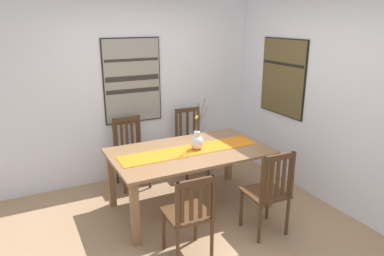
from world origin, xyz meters
TOP-DOWN VIEW (x-y plane):
  - ground_plane at (0.00, 0.00)m, footprint 6.40×6.40m
  - wall_back at (0.00, 1.86)m, footprint 6.40×0.12m
  - wall_side at (1.86, 0.00)m, footprint 0.12×6.40m
  - dining_table at (0.20, 0.57)m, footprint 1.89×1.09m
  - table_runner at (0.20, 0.57)m, footprint 1.74×0.36m
  - centerpiece_vase at (0.29, 0.55)m, footprint 0.22×0.25m
  - chair_0 at (0.69, 1.51)m, footprint 0.43×0.43m
  - chair_1 at (-0.26, 1.52)m, footprint 0.43×0.43m
  - chair_2 at (-0.26, -0.34)m, footprint 0.43×0.43m
  - chair_3 at (0.68, -0.35)m, footprint 0.44×0.44m
  - painting_on_back_wall at (-0.10, 1.79)m, footprint 0.83×0.05m
  - painting_on_side_wall at (1.79, 0.83)m, footprint 0.05×0.88m

SIDE VIEW (x-z plane):
  - ground_plane at x=0.00m, z-range -0.03..0.00m
  - chair_2 at x=-0.26m, z-range 0.03..0.94m
  - chair_0 at x=0.69m, z-range 0.01..0.99m
  - chair_1 at x=-0.26m, z-range 0.03..0.99m
  - chair_3 at x=0.68m, z-range 0.02..1.00m
  - dining_table at x=0.20m, z-range 0.28..1.03m
  - table_runner at x=0.20m, z-range 0.75..0.76m
  - centerpiece_vase at x=0.29m, z-range 0.55..1.17m
  - wall_back at x=0.00m, z-range 0.00..2.70m
  - wall_side at x=1.86m, z-range 0.00..2.70m
  - painting_on_back_wall at x=-0.10m, z-range 0.84..2.03m
  - painting_on_side_wall at x=1.79m, z-range 0.95..2.02m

